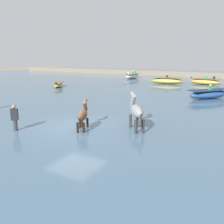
{
  "coord_description": "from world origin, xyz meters",
  "views": [
    {
      "loc": [
        7.51,
        -9.39,
        3.89
      ],
      "look_at": [
        1.07,
        1.93,
        0.85
      ],
      "focal_mm": 38.83,
      "sensor_mm": 36.0,
      "label": 1
    }
  ],
  "objects_px": {
    "horse_lead_bay": "(83,116)",
    "boat_mid_channel": "(58,85)",
    "boat_far_inshore": "(132,76)",
    "boat_distant_east": "(205,82)",
    "boat_near_starboard": "(209,94)",
    "person_spectator_far": "(15,120)",
    "horse_trailing_grey": "(136,112)",
    "boat_near_port": "(167,81)"
  },
  "relations": [
    {
      "from": "boat_distant_east",
      "to": "boat_mid_channel",
      "type": "bearing_deg",
      "value": -142.63
    },
    {
      "from": "boat_near_port",
      "to": "person_spectator_far",
      "type": "xyz_separation_m",
      "value": [
        -0.27,
        -23.26,
        0.13
      ]
    },
    {
      "from": "horse_trailing_grey",
      "to": "boat_mid_channel",
      "type": "bearing_deg",
      "value": 143.67
    },
    {
      "from": "boat_near_port",
      "to": "person_spectator_far",
      "type": "height_order",
      "value": "person_spectator_far"
    },
    {
      "from": "horse_trailing_grey",
      "to": "person_spectator_far",
      "type": "relative_size",
      "value": 1.29
    },
    {
      "from": "horse_trailing_grey",
      "to": "boat_distant_east",
      "type": "bearing_deg",
      "value": 90.69
    },
    {
      "from": "horse_lead_bay",
      "to": "boat_near_starboard",
      "type": "height_order",
      "value": "horse_lead_bay"
    },
    {
      "from": "boat_far_inshore",
      "to": "person_spectator_far",
      "type": "height_order",
      "value": "person_spectator_far"
    },
    {
      "from": "boat_near_port",
      "to": "person_spectator_far",
      "type": "bearing_deg",
      "value": -90.66
    },
    {
      "from": "horse_lead_bay",
      "to": "boat_mid_channel",
      "type": "bearing_deg",
      "value": 135.79
    },
    {
      "from": "boat_mid_channel",
      "to": "boat_far_inshore",
      "type": "distance_m",
      "value": 14.44
    },
    {
      "from": "horse_lead_bay",
      "to": "person_spectator_far",
      "type": "xyz_separation_m",
      "value": [
        -2.74,
        -1.75,
        -0.17
      ]
    },
    {
      "from": "horse_lead_bay",
      "to": "boat_far_inshore",
      "type": "relative_size",
      "value": 0.43
    },
    {
      "from": "boat_mid_channel",
      "to": "boat_far_inshore",
      "type": "bearing_deg",
      "value": 78.77
    },
    {
      "from": "boat_near_starboard",
      "to": "person_spectator_far",
      "type": "distance_m",
      "value": 15.71
    },
    {
      "from": "boat_mid_channel",
      "to": "boat_near_starboard",
      "type": "height_order",
      "value": "boat_near_starboard"
    },
    {
      "from": "boat_far_inshore",
      "to": "boat_mid_channel",
      "type": "bearing_deg",
      "value": -101.23
    },
    {
      "from": "horse_trailing_grey",
      "to": "boat_far_inshore",
      "type": "height_order",
      "value": "horse_trailing_grey"
    },
    {
      "from": "horse_trailing_grey",
      "to": "boat_near_port",
      "type": "relative_size",
      "value": 0.5
    },
    {
      "from": "boat_far_inshore",
      "to": "boat_near_starboard",
      "type": "height_order",
      "value": "boat_far_inshore"
    },
    {
      "from": "boat_far_inshore",
      "to": "boat_near_starboard",
      "type": "distance_m",
      "value": 19.23
    },
    {
      "from": "boat_near_starboard",
      "to": "boat_near_port",
      "type": "height_order",
      "value": "boat_near_port"
    },
    {
      "from": "boat_mid_channel",
      "to": "boat_near_starboard",
      "type": "bearing_deg",
      "value": 1.59
    },
    {
      "from": "horse_trailing_grey",
      "to": "boat_near_port",
      "type": "distance_m",
      "value": 20.79
    },
    {
      "from": "boat_mid_channel",
      "to": "boat_distant_east",
      "type": "relative_size",
      "value": 0.71
    },
    {
      "from": "person_spectator_far",
      "to": "boat_near_port",
      "type": "bearing_deg",
      "value": 89.34
    },
    {
      "from": "boat_near_port",
      "to": "boat_distant_east",
      "type": "bearing_deg",
      "value": 18.1
    },
    {
      "from": "horse_trailing_grey",
      "to": "person_spectator_far",
      "type": "bearing_deg",
      "value": -148.92
    },
    {
      "from": "boat_mid_channel",
      "to": "boat_near_port",
      "type": "distance_m",
      "value": 13.7
    },
    {
      "from": "horse_lead_bay",
      "to": "boat_far_inshore",
      "type": "bearing_deg",
      "value": 110.01
    },
    {
      "from": "boat_near_starboard",
      "to": "person_spectator_far",
      "type": "bearing_deg",
      "value": -115.2
    },
    {
      "from": "horse_trailing_grey",
      "to": "boat_mid_channel",
      "type": "height_order",
      "value": "horse_trailing_grey"
    },
    {
      "from": "horse_trailing_grey",
      "to": "boat_far_inshore",
      "type": "bearing_deg",
      "value": 115.34
    },
    {
      "from": "horse_lead_bay",
      "to": "boat_far_inshore",
      "type": "xyz_separation_m",
      "value": [
        -9.53,
        26.17,
        -0.3
      ]
    },
    {
      "from": "horse_trailing_grey",
      "to": "boat_near_starboard",
      "type": "xyz_separation_m",
      "value": [
        1.68,
        11.2,
        -0.53
      ]
    },
    {
      "from": "boat_distant_east",
      "to": "boat_far_inshore",
      "type": "bearing_deg",
      "value": 164.46
    },
    {
      "from": "horse_lead_bay",
      "to": "boat_distant_east",
      "type": "relative_size",
      "value": 0.47
    },
    {
      "from": "horse_lead_bay",
      "to": "horse_trailing_grey",
      "type": "height_order",
      "value": "horse_trailing_grey"
    },
    {
      "from": "person_spectator_far",
      "to": "horse_trailing_grey",
      "type": "bearing_deg",
      "value": 31.08
    },
    {
      "from": "person_spectator_far",
      "to": "boat_distant_east",
      "type": "bearing_deg",
      "value": 79.14
    },
    {
      "from": "boat_distant_east",
      "to": "boat_near_starboard",
      "type": "bearing_deg",
      "value": -79.5
    },
    {
      "from": "boat_distant_east",
      "to": "horse_lead_bay",
      "type": "bearing_deg",
      "value": -94.99
    }
  ]
}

